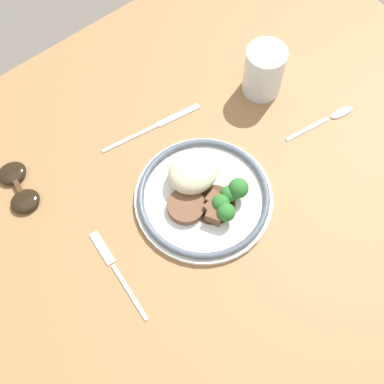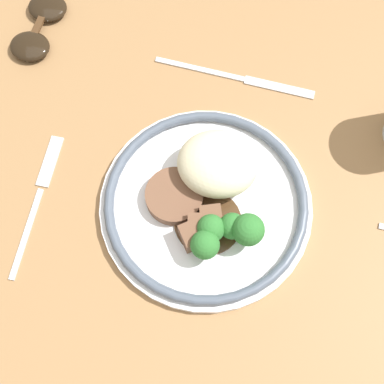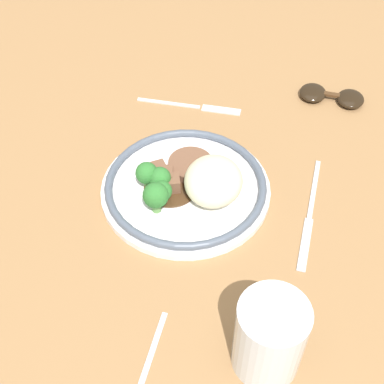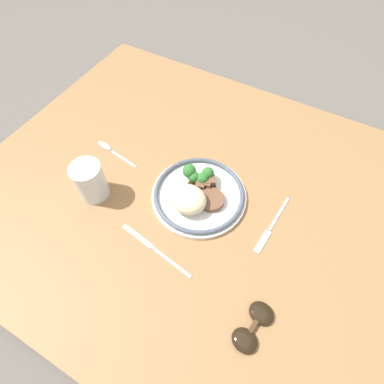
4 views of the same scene
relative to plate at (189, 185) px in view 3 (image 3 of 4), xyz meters
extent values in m
plane|color=#5B5651|center=(-0.01, -0.01, -0.06)|extent=(8.00, 8.00, 0.00)
cube|color=olive|center=(-0.01, -0.01, -0.04)|extent=(1.25, 0.99, 0.04)
cylinder|color=white|center=(0.00, 0.00, -0.01)|extent=(0.25, 0.25, 0.01)
torus|color=#4C5666|center=(0.00, 0.00, 0.00)|extent=(0.24, 0.24, 0.01)
ellipsoid|color=beige|center=(0.01, 0.04, 0.02)|extent=(0.10, 0.08, 0.05)
cylinder|color=brown|center=(-0.04, 0.00, 0.00)|extent=(0.07, 0.07, 0.02)
cylinder|color=#472D19|center=(0.00, -0.03, -0.01)|extent=(0.08, 0.08, 0.00)
cube|color=brown|center=(-0.01, -0.04, 0.00)|extent=(0.03, 0.03, 0.03)
cube|color=brown|center=(0.00, -0.02, 0.00)|extent=(0.03, 0.03, 0.02)
cube|color=brown|center=(-0.01, -0.05, 0.01)|extent=(0.04, 0.04, 0.03)
cylinder|color=#5B8E47|center=(0.01, -0.04, 0.00)|extent=(0.01, 0.01, 0.01)
sphere|color=#2D702D|center=(0.01, -0.04, 0.02)|extent=(0.03, 0.03, 0.03)
cylinder|color=#5B8E47|center=(0.05, -0.04, 0.00)|extent=(0.01, 0.01, 0.02)
sphere|color=#2D702D|center=(0.05, -0.04, 0.02)|extent=(0.04, 0.04, 0.04)
cylinder|color=#5B8E47|center=(0.03, -0.04, 0.00)|extent=(0.01, 0.01, 0.01)
sphere|color=#2D702D|center=(0.03, -0.04, 0.01)|extent=(0.03, 0.03, 0.03)
cylinder|color=#5B8E47|center=(0.00, -0.06, 0.00)|extent=(0.01, 0.01, 0.01)
sphere|color=#2D702D|center=(0.00, -0.06, 0.02)|extent=(0.03, 0.03, 0.03)
cylinder|color=yellow|center=(0.25, 0.12, 0.02)|extent=(0.07, 0.07, 0.08)
cylinder|color=silver|center=(0.25, 0.12, 0.03)|extent=(0.08, 0.08, 0.11)
cube|color=silver|center=(-0.21, -0.06, -0.02)|extent=(0.02, 0.11, 0.00)
cube|color=silver|center=(-0.20, 0.03, -0.02)|extent=(0.02, 0.07, 0.00)
cube|color=silver|center=(-0.03, 0.19, -0.02)|extent=(0.13, 0.03, 0.00)
cube|color=silver|center=(0.08, 0.17, -0.02)|extent=(0.09, 0.03, 0.00)
cube|color=silver|center=(0.25, -0.02, -0.02)|extent=(0.10, 0.02, 0.00)
ellipsoid|color=black|center=(-0.26, 0.19, -0.01)|extent=(0.06, 0.06, 0.02)
ellipsoid|color=black|center=(-0.25, 0.26, -0.01)|extent=(0.06, 0.06, 0.02)
cube|color=#472D19|center=(-0.25, 0.23, -0.01)|extent=(0.01, 0.03, 0.00)
camera|label=1|loc=(-0.28, -0.32, 0.87)|focal=50.00mm
camera|label=2|loc=(0.00, -0.22, 0.59)|focal=50.00mm
camera|label=3|loc=(0.54, 0.07, 0.58)|focal=50.00mm
camera|label=4|loc=(-0.20, 0.38, 0.66)|focal=28.00mm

